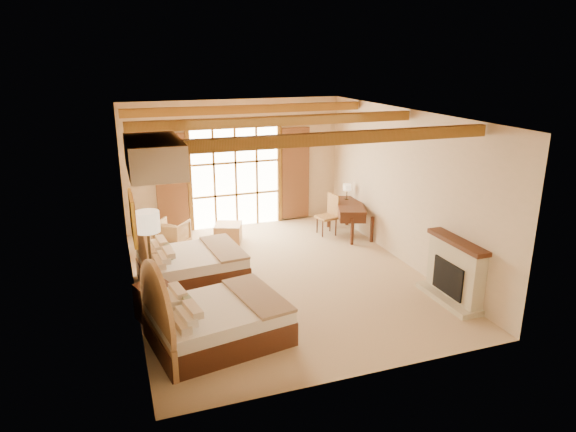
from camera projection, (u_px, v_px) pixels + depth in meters
name	position (u px, v px, depth m)	size (l,w,h in m)	color
floor	(279.00, 277.00, 10.21)	(7.00, 7.00, 0.00)	#CCAD8A
wall_back	(235.00, 164.00, 12.88)	(5.50, 5.50, 0.00)	beige
wall_left	(128.00, 214.00, 8.86)	(7.00, 7.00, 0.00)	beige
wall_right	(405.00, 188.00, 10.61)	(7.00, 7.00, 0.00)	beige
ceiling	(278.00, 114.00, 9.25)	(7.00, 7.00, 0.00)	#B56E33
ceiling_beams	(278.00, 121.00, 9.29)	(5.39, 4.60, 0.18)	#966426
french_doors	(236.00, 178.00, 12.93)	(3.95, 0.08, 2.60)	white
fireplace	(454.00, 274.00, 9.09)	(0.46, 1.40, 1.16)	#C1B395
painting	(133.00, 218.00, 8.16)	(0.06, 0.95, 0.75)	gold
canopy_valance	(154.00, 156.00, 6.77)	(0.70, 1.40, 0.45)	beige
bed_near	(209.00, 319.00, 7.79)	(2.22, 1.81, 1.30)	#472114
bed_far	(185.00, 263.00, 9.88)	(2.05, 1.62, 1.27)	#472114
nightstand	(155.00, 302.00, 8.49)	(0.52, 0.52, 0.62)	#472114
floor_lamp	(148.00, 229.00, 8.12)	(0.40, 0.40, 1.87)	#372918
armchair	(172.00, 234.00, 11.73)	(0.67, 0.69, 0.63)	tan
ottoman	(228.00, 233.00, 12.07)	(0.60, 0.60, 0.43)	tan
desk	(349.00, 218.00, 12.52)	(1.07, 1.57, 0.78)	#472114
desk_chair	(327.00, 222.00, 12.56)	(0.52, 0.51, 0.99)	olive
desk_lamp	(347.00, 188.00, 12.71)	(0.19, 0.19, 0.38)	#372918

